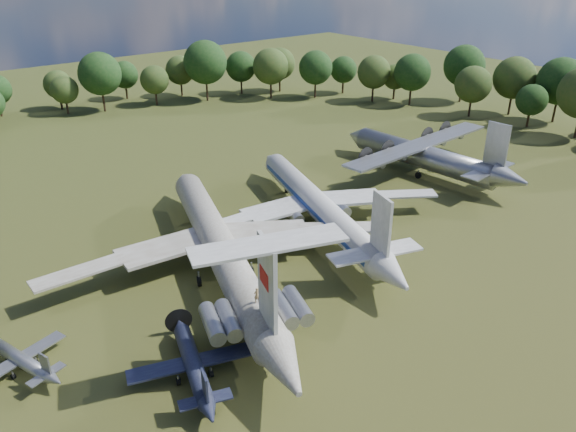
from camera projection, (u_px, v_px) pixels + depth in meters
ground at (256, 262)px, 71.86m from camera, size 300.00×300.00×0.00m
il62_airliner at (221, 253)px, 68.39m from camera, size 59.01×67.10×5.51m
tu104_jet at (318, 210)px, 80.02m from camera, size 50.76×58.81×4.98m
an12_transport at (423, 159)px, 98.66m from camera, size 37.73×41.66×5.22m
small_prop_west at (194, 368)px, 52.03m from camera, size 16.51×19.31×2.40m
small_prop_northwest at (22, 362)px, 53.11m from camera, size 12.84×15.08×1.88m
person_on_il62 at (257, 295)px, 53.78m from camera, size 0.67×0.53×1.60m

